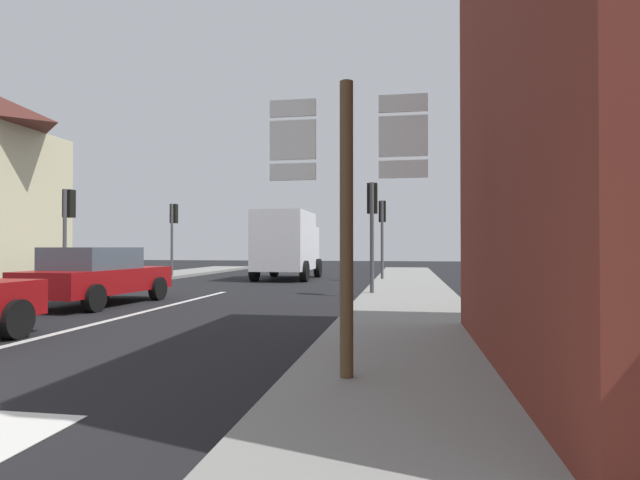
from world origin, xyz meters
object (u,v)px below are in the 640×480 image
at_px(traffic_light_far_left, 173,223).
at_px(traffic_light_near_right, 372,213).
at_px(traffic_light_far_right, 382,222).
at_px(traffic_light_near_left, 68,216).
at_px(delivery_truck, 287,243).
at_px(route_sign_post, 347,206).
at_px(sedan_far, 97,275).

bearing_deg(traffic_light_far_left, traffic_light_near_right, -36.93).
xyz_separation_m(traffic_light_far_right, traffic_light_near_left, (-9.79, -6.91, -0.08)).
bearing_deg(delivery_truck, traffic_light_far_right, -11.52).
bearing_deg(route_sign_post, sedan_far, 137.12).
relative_size(sedan_far, delivery_truck, 0.86).
xyz_separation_m(sedan_far, delivery_truck, (2.43, 10.80, 0.89)).
height_order(route_sign_post, traffic_light_far_left, traffic_light_far_left).
distance_m(delivery_truck, route_sign_post, 18.08).
bearing_deg(delivery_truck, traffic_light_near_left, -124.88).
bearing_deg(delivery_truck, sedan_far, -102.70).
height_order(delivery_truck, traffic_light_near_right, traffic_light_near_right).
bearing_deg(traffic_light_near_left, traffic_light_far_right, 35.22).
bearing_deg(traffic_light_near_left, sedan_far, -44.93).
relative_size(delivery_truck, traffic_light_near_left, 1.50).
distance_m(route_sign_post, traffic_light_far_left, 20.03).
relative_size(route_sign_post, traffic_light_far_right, 0.93).
relative_size(delivery_truck, traffic_light_near_right, 1.48).
bearing_deg(traffic_light_near_left, delivery_truck, 55.12).
bearing_deg(traffic_light_far_right, traffic_light_near_left, -144.78).
relative_size(route_sign_post, traffic_light_near_left, 0.96).
bearing_deg(delivery_truck, traffic_light_near_right, -60.07).
bearing_deg(traffic_light_far_right, traffic_light_near_right, -90.00).
height_order(sedan_far, route_sign_post, route_sign_post).
bearing_deg(traffic_light_near_right, sedan_far, -154.51).
relative_size(delivery_truck, route_sign_post, 1.56).
xyz_separation_m(route_sign_post, traffic_light_far_left, (-10.16, 17.25, 0.68)).
relative_size(traffic_light_far_right, traffic_light_far_left, 0.98).
distance_m(route_sign_post, traffic_light_far_right, 16.57).
relative_size(sedan_far, traffic_light_near_right, 1.27).
bearing_deg(traffic_light_near_right, traffic_light_near_left, -178.60).
xyz_separation_m(delivery_truck, traffic_light_far_right, (4.35, -0.89, 0.90)).
relative_size(traffic_light_near_right, traffic_light_far_left, 0.96).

